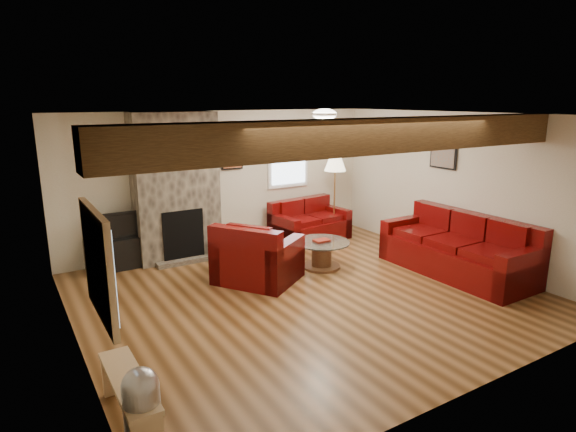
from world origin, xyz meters
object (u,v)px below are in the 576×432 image
object	(u,v)px
loveseat	(310,221)
floor_lamp	(335,168)
coffee_table	(322,254)
sofa_three	(457,245)
armchair_red	(258,251)
tv_cabinet	(119,253)
television	(117,225)

from	to	relation	value
loveseat	floor_lamp	xyz separation A→B (m)	(0.51, -0.09, 1.01)
coffee_table	floor_lamp	size ratio (longest dim) A/B	0.56
sofa_three	armchair_red	size ratio (longest dim) A/B	2.13
sofa_three	loveseat	world-z (taller)	sofa_three
armchair_red	tv_cabinet	world-z (taller)	armchair_red
floor_lamp	tv_cabinet	bearing A→B (deg)	174.52
armchair_red	floor_lamp	xyz separation A→B (m)	(2.39, 1.28, 0.94)
loveseat	floor_lamp	size ratio (longest dim) A/B	0.90
tv_cabinet	floor_lamp	bearing A→B (deg)	-5.48
television	floor_lamp	xyz separation A→B (m)	(4.07, -0.39, 0.67)
coffee_table	television	bearing A→B (deg)	148.58
tv_cabinet	floor_lamp	world-z (taller)	floor_lamp
sofa_three	tv_cabinet	size ratio (longest dim) A/B	2.36
sofa_three	tv_cabinet	world-z (taller)	sofa_three
coffee_table	floor_lamp	bearing A→B (deg)	46.95
loveseat	tv_cabinet	size ratio (longest dim) A/B	1.44
sofa_three	television	bearing A→B (deg)	-124.67
loveseat	coffee_table	world-z (taller)	loveseat
sofa_three	coffee_table	xyz separation A→B (m)	(-1.66, 1.32, -0.24)
armchair_red	television	size ratio (longest dim) A/B	1.49
television	tv_cabinet	bearing A→B (deg)	0.00
armchair_red	coffee_table	bearing A→B (deg)	-126.37
armchair_red	television	distance (m)	2.38
loveseat	armchair_red	bearing A→B (deg)	-150.27
loveseat	coffee_table	size ratio (longest dim) A/B	1.60
loveseat	television	world-z (taller)	television
coffee_table	tv_cabinet	bearing A→B (deg)	148.58
sofa_three	coffee_table	world-z (taller)	sofa_three
loveseat	tv_cabinet	bearing A→B (deg)	168.81
armchair_red	tv_cabinet	distance (m)	2.38
armchair_red	coffee_table	xyz separation A→B (m)	(1.15, -0.05, -0.23)
armchair_red	coffee_table	distance (m)	1.17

